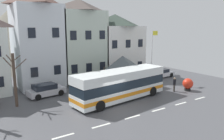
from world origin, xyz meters
TOP-DOWN VIEW (x-y plane):
  - ground_plane at (0.00, -0.00)m, footprint 40.00×60.00m
  - townhouse_01 at (-3.61, 12.22)m, footprint 5.29×6.50m
  - townhouse_02 at (1.89, 11.56)m, footprint 6.03×5.18m
  - townhouse_03 at (8.14, 12.32)m, footprint 6.82×6.71m
  - hilltop_castle at (1.72, 34.29)m, footprint 33.90×33.90m
  - transit_bus at (1.77, 1.75)m, footprint 10.74×3.81m
  - bus_shelter at (4.90, 5.83)m, footprint 3.60×3.60m
  - parked_car_00 at (12.69, 6.95)m, footprint 4.46×1.97m
  - parked_car_01 at (-4.30, 7.15)m, footprint 4.04×2.25m
  - parked_car_03 at (7.06, 7.39)m, footprint 4.32×2.02m
  - pedestrian_00 at (8.65, 0.76)m, footprint 0.34×0.34m
  - pedestrian_01 at (6.71, 3.91)m, footprint 0.33×0.38m
  - pedestrian_02 at (8.39, 3.13)m, footprint 0.31×0.31m
  - public_bench at (5.05, 7.87)m, footprint 1.79×0.48m
  - flagpole at (9.22, 5.17)m, footprint 0.95×0.10m
  - harbour_buoy at (10.26, 0.13)m, footprint 1.22×1.22m
  - bare_tree_01 at (-7.56, 5.43)m, footprint 2.00×1.20m

SIDE VIEW (x-z plane):
  - ground_plane at x=0.00m, z-range -0.06..0.00m
  - public_bench at x=5.05m, z-range 0.04..0.91m
  - parked_car_00 at x=12.69m, z-range 0.00..1.23m
  - parked_car_01 at x=-4.30m, z-range -0.01..1.33m
  - parked_car_03 at x=7.06m, z-range -0.02..1.45m
  - harbour_buoy at x=10.26m, z-range 0.07..1.54m
  - pedestrian_00 at x=8.65m, z-range 0.07..1.72m
  - pedestrian_01 at x=6.71m, z-range 0.06..1.76m
  - pedestrian_02 at x=8.39m, z-range 0.09..1.75m
  - transit_bus at x=1.77m, z-range 0.02..3.08m
  - bare_tree_01 at x=-7.56m, z-range 0.16..5.19m
  - bus_shelter at x=4.90m, z-range 1.18..5.08m
  - flagpole at x=9.22m, z-range 0.56..7.50m
  - townhouse_03 at x=8.14m, z-range 0.00..9.28m
  - townhouse_02 at x=1.89m, z-range 0.00..10.97m
  - townhouse_01 at x=-3.61m, z-range 0.00..11.87m
  - hilltop_castle at x=1.72m, z-range -3.26..20.37m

